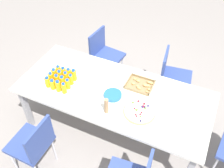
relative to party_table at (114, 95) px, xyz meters
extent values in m
plane|color=gray|center=(0.00, 0.00, -0.66)|extent=(12.00, 12.00, 0.00)
cube|color=silver|center=(0.00, 0.00, 0.04)|extent=(2.21, 0.96, 0.04)
cube|color=#99999E|center=(-1.03, -0.40, -0.32)|extent=(0.06, 0.06, 0.68)
cube|color=#99999E|center=(-1.03, 0.40, -0.32)|extent=(0.06, 0.06, 0.68)
cube|color=#99999E|center=(1.03, 0.40, -0.32)|extent=(0.06, 0.06, 0.68)
cube|color=#33478C|center=(-0.48, 0.85, -0.21)|extent=(0.44, 0.44, 0.04)
cube|color=#33478C|center=(-0.67, 0.87, -0.02)|extent=(0.07, 0.38, 0.38)
cylinder|color=silver|center=(-0.31, 0.99, -0.46)|extent=(0.02, 0.02, 0.41)
cylinder|color=silver|center=(-0.34, 0.67, -0.46)|extent=(0.02, 0.02, 0.41)
cylinder|color=silver|center=(-0.62, 1.03, -0.46)|extent=(0.02, 0.02, 0.41)
cylinder|color=silver|center=(-0.66, 0.71, -0.46)|extent=(0.02, 0.02, 0.41)
cube|color=#33478C|center=(0.56, 0.83, -0.21)|extent=(0.45, 0.45, 0.04)
cube|color=#33478C|center=(0.37, 0.80, -0.02)|extent=(0.08, 0.38, 0.38)
cylinder|color=silver|center=(0.69, 1.00, -0.46)|extent=(0.02, 0.02, 0.41)
cylinder|color=silver|center=(0.74, 0.69, -0.46)|extent=(0.02, 0.02, 0.41)
cylinder|color=silver|center=(0.38, 0.96, -0.46)|extent=(0.02, 0.02, 0.41)
cylinder|color=silver|center=(0.42, 0.65, -0.46)|extent=(0.02, 0.02, 0.41)
cylinder|color=silver|center=(1.27, -0.14, -0.46)|extent=(0.02, 0.02, 0.41)
cylinder|color=silver|center=(1.30, 0.17, -0.46)|extent=(0.02, 0.02, 0.41)
cube|color=#33478C|center=(-0.60, -0.85, -0.21)|extent=(0.41, 0.41, 0.04)
cube|color=#33478C|center=(-0.41, -0.85, -0.02)|extent=(0.03, 0.38, 0.38)
cylinder|color=silver|center=(-0.76, -1.01, -0.46)|extent=(0.02, 0.02, 0.41)
cylinder|color=silver|center=(-0.75, -0.69, -0.46)|extent=(0.02, 0.02, 0.41)
cylinder|color=silver|center=(-0.43, -0.69, -0.46)|extent=(0.02, 0.02, 0.41)
cylinder|color=#FBAC14|center=(-0.72, -0.24, 0.12)|extent=(0.06, 0.06, 0.12)
cylinder|color=blue|center=(-0.72, -0.24, 0.19)|extent=(0.04, 0.04, 0.02)
cylinder|color=#FAAC14|center=(-0.65, -0.25, 0.11)|extent=(0.06, 0.06, 0.12)
cylinder|color=blue|center=(-0.65, -0.25, 0.18)|extent=(0.04, 0.04, 0.02)
cylinder|color=#F8AC14|center=(-0.57, -0.25, 0.12)|extent=(0.06, 0.06, 0.13)
cylinder|color=blue|center=(-0.57, -0.25, 0.19)|extent=(0.04, 0.04, 0.02)
cylinder|color=#FAAB14|center=(-0.50, -0.25, 0.12)|extent=(0.05, 0.05, 0.13)
cylinder|color=blue|center=(-0.50, -0.25, 0.19)|extent=(0.04, 0.04, 0.02)
cylinder|color=#FAAE14|center=(-0.73, -0.17, 0.12)|extent=(0.06, 0.06, 0.13)
cylinder|color=blue|center=(-0.73, -0.17, 0.19)|extent=(0.04, 0.04, 0.02)
cylinder|color=#F8AA14|center=(-0.64, -0.17, 0.12)|extent=(0.06, 0.06, 0.12)
cylinder|color=blue|center=(-0.64, -0.17, 0.19)|extent=(0.04, 0.04, 0.02)
cylinder|color=#F8AC14|center=(-0.57, -0.17, 0.12)|extent=(0.06, 0.06, 0.13)
cylinder|color=blue|center=(-0.57, -0.17, 0.19)|extent=(0.04, 0.04, 0.02)
cylinder|color=#F9AF14|center=(-0.50, -0.17, 0.12)|extent=(0.06, 0.06, 0.12)
cylinder|color=blue|center=(-0.50, -0.17, 0.18)|extent=(0.04, 0.04, 0.02)
cylinder|color=#FAAF14|center=(-0.73, -0.10, 0.12)|extent=(0.06, 0.06, 0.12)
cylinder|color=blue|center=(-0.73, -0.10, 0.19)|extent=(0.04, 0.04, 0.02)
cylinder|color=#FAAD14|center=(-0.65, -0.09, 0.12)|extent=(0.06, 0.06, 0.12)
cylinder|color=blue|center=(-0.65, -0.09, 0.19)|extent=(0.04, 0.04, 0.02)
cylinder|color=#F9AE14|center=(-0.57, -0.09, 0.12)|extent=(0.06, 0.06, 0.13)
cylinder|color=blue|center=(-0.57, -0.09, 0.20)|extent=(0.04, 0.04, 0.02)
cylinder|color=#F8AB14|center=(-0.50, -0.10, 0.12)|extent=(0.05, 0.05, 0.12)
cylinder|color=blue|center=(-0.50, -0.10, 0.19)|extent=(0.03, 0.03, 0.02)
cylinder|color=#F9AC14|center=(-0.72, -0.02, 0.12)|extent=(0.05, 0.05, 0.12)
cylinder|color=blue|center=(-0.72, -0.02, 0.18)|extent=(0.04, 0.04, 0.02)
cylinder|color=#FAAD14|center=(-0.65, -0.03, 0.12)|extent=(0.06, 0.06, 0.12)
cylinder|color=blue|center=(-0.65, -0.03, 0.19)|extent=(0.04, 0.04, 0.02)
cylinder|color=#F9AF14|center=(-0.58, -0.02, 0.12)|extent=(0.06, 0.06, 0.12)
cylinder|color=blue|center=(-0.58, -0.02, 0.19)|extent=(0.04, 0.04, 0.02)
cylinder|color=#F9AB14|center=(-0.51, -0.02, 0.12)|extent=(0.06, 0.06, 0.13)
cylinder|color=blue|center=(-0.51, -0.02, 0.20)|extent=(0.04, 0.04, 0.02)
cylinder|color=tan|center=(0.38, -0.17, 0.07)|extent=(0.34, 0.34, 0.02)
cylinder|color=white|center=(0.38, -0.17, 0.08)|extent=(0.31, 0.31, 0.01)
sphere|color=#66B238|center=(0.27, -0.09, 0.09)|extent=(0.03, 0.03, 0.03)
sphere|color=red|center=(0.41, -0.18, 0.09)|extent=(0.02, 0.02, 0.02)
sphere|color=#66B238|center=(0.39, -0.09, 0.09)|extent=(0.02, 0.02, 0.02)
sphere|color=red|center=(0.32, -0.17, 0.09)|extent=(0.02, 0.02, 0.02)
sphere|color=#1E1947|center=(0.38, -0.11, 0.09)|extent=(0.03, 0.03, 0.03)
sphere|color=red|center=(0.32, -0.05, 0.09)|extent=(0.03, 0.03, 0.03)
sphere|color=#1E1947|center=(0.41, -0.10, 0.09)|extent=(0.02, 0.02, 0.02)
sphere|color=#66B238|center=(0.41, -0.24, 0.09)|extent=(0.02, 0.02, 0.02)
sphere|color=#66B238|center=(0.42, -0.12, 0.09)|extent=(0.02, 0.02, 0.02)
sphere|color=#1E1947|center=(0.43, -0.29, 0.09)|extent=(0.02, 0.02, 0.02)
sphere|color=red|center=(0.40, -0.21, 0.09)|extent=(0.02, 0.02, 0.02)
sphere|color=red|center=(0.39, -0.06, 0.09)|extent=(0.03, 0.03, 0.03)
sphere|color=red|center=(0.39, -0.10, 0.09)|extent=(0.03, 0.03, 0.03)
sphere|color=#1E1947|center=(0.44, -0.07, 0.09)|extent=(0.02, 0.02, 0.02)
sphere|color=red|center=(0.37, -0.25, 0.09)|extent=(0.02, 0.02, 0.02)
sphere|color=#66B238|center=(0.35, -0.18, 0.09)|extent=(0.03, 0.03, 0.03)
sphere|color=red|center=(0.36, -0.24, 0.09)|extent=(0.02, 0.02, 0.02)
cube|color=olive|center=(0.24, 0.21, 0.06)|extent=(0.31, 0.26, 0.01)
cube|color=olive|center=(0.24, 0.09, 0.07)|extent=(0.31, 0.01, 0.03)
cube|color=olive|center=(0.24, 0.34, 0.07)|extent=(0.31, 0.01, 0.03)
cube|color=olive|center=(0.09, 0.21, 0.07)|extent=(0.01, 0.26, 0.03)
cube|color=olive|center=(0.38, 0.21, 0.07)|extent=(0.01, 0.26, 0.03)
ellipsoid|color=tan|center=(0.25, 0.15, 0.08)|extent=(0.04, 0.03, 0.03)
ellipsoid|color=tan|center=(0.15, 0.27, 0.08)|extent=(0.04, 0.03, 0.02)
ellipsoid|color=tan|center=(0.32, 0.29, 0.08)|extent=(0.05, 0.04, 0.03)
ellipsoid|color=tan|center=(0.36, 0.18, 0.08)|extent=(0.04, 0.03, 0.02)
ellipsoid|color=tan|center=(0.36, 0.13, 0.08)|extent=(0.04, 0.03, 0.02)
ellipsoid|color=tan|center=(0.20, 0.26, 0.08)|extent=(0.05, 0.03, 0.03)
ellipsoid|color=tan|center=(0.23, 0.17, 0.08)|extent=(0.04, 0.03, 0.02)
ellipsoid|color=tan|center=(0.16, 0.19, 0.08)|extent=(0.04, 0.03, 0.02)
ellipsoid|color=tan|center=(0.33, 0.23, 0.08)|extent=(0.04, 0.03, 0.03)
ellipsoid|color=tan|center=(0.30, 0.22, 0.08)|extent=(0.05, 0.04, 0.03)
ellipsoid|color=tan|center=(0.35, 0.29, 0.08)|extent=(0.05, 0.03, 0.03)
cylinder|color=blue|center=(0.02, -0.07, 0.06)|extent=(0.20, 0.20, 0.00)
cylinder|color=blue|center=(0.02, -0.07, 0.06)|extent=(0.20, 0.20, 0.00)
cylinder|color=blue|center=(0.02, -0.07, 0.07)|extent=(0.20, 0.20, 0.00)
cylinder|color=blue|center=(0.02, -0.07, 0.07)|extent=(0.20, 0.20, 0.00)
cylinder|color=blue|center=(0.02, -0.07, 0.08)|extent=(0.20, 0.20, 0.00)
cylinder|color=blue|center=(0.02, -0.07, 0.08)|extent=(0.20, 0.20, 0.00)
cylinder|color=blue|center=(0.02, -0.07, 0.09)|extent=(0.20, 0.20, 0.00)
cube|color=white|center=(0.53, 0.27, 0.06)|extent=(0.15, 0.15, 0.01)
cylinder|color=#9E7A56|center=(0.06, -0.31, 0.15)|extent=(0.04, 0.04, 0.19)
camera|label=1|loc=(0.84, -1.85, 2.14)|focal=40.96mm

